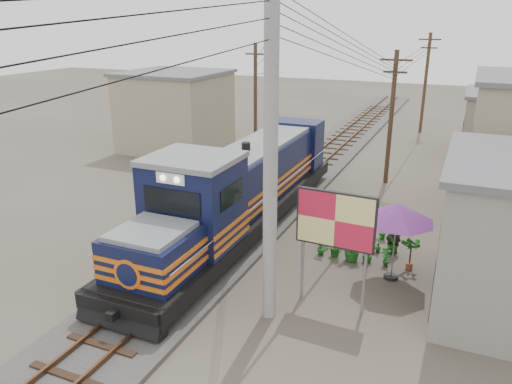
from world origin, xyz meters
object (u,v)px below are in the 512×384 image
at_px(billboard, 335,223).
at_px(market_umbrella, 397,213).
at_px(vendor, 394,233).
at_px(locomotive, 240,191).

relative_size(billboard, market_umbrella, 1.19).
height_order(market_umbrella, vendor, market_umbrella).
distance_m(billboard, vendor, 5.08).
relative_size(locomotive, vendor, 10.10).
bearing_deg(market_umbrella, locomotive, 165.71).
height_order(billboard, market_umbrella, billboard).
distance_m(locomotive, market_umbrella, 6.76).
xyz_separation_m(locomotive, market_umbrella, (6.52, -1.66, 0.68)).
relative_size(market_umbrella, vendor, 1.95).
bearing_deg(billboard, vendor, 78.28).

